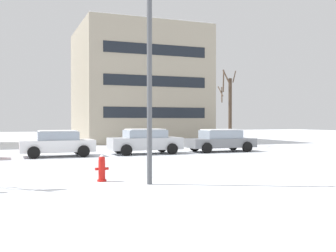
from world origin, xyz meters
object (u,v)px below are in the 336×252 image
(parked_car_white, at_px, (57,143))
(parked_car_gray, at_px, (221,140))
(parked_car_silver, at_px, (145,141))
(fire_hydrant, at_px, (102,168))
(street_lamp, at_px, (157,60))

(parked_car_white, xyz_separation_m, parked_car_gray, (10.04, -0.17, -0.01))
(parked_car_silver, relative_size, parked_car_gray, 0.98)
(fire_hydrant, bearing_deg, parked_car_gray, 45.24)
(parked_car_silver, bearing_deg, fire_hydrant, -115.39)
(fire_hydrant, xyz_separation_m, parked_car_white, (-0.38, 9.91, 0.30))
(street_lamp, bearing_deg, parked_car_silver, 73.95)
(fire_hydrant, distance_m, parked_car_white, 9.92)
(street_lamp, height_order, parked_car_white, street_lamp)
(street_lamp, xyz_separation_m, parked_car_gray, (8.16, 10.87, -3.13))
(parked_car_white, bearing_deg, parked_car_gray, -0.95)
(parked_car_white, distance_m, parked_car_silver, 5.02)
(parked_car_white, height_order, parked_car_silver, parked_car_silver)
(fire_hydrant, distance_m, parked_car_silver, 10.84)
(fire_hydrant, height_order, parked_car_silver, parked_car_silver)
(parked_car_gray, bearing_deg, parked_car_white, 179.05)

